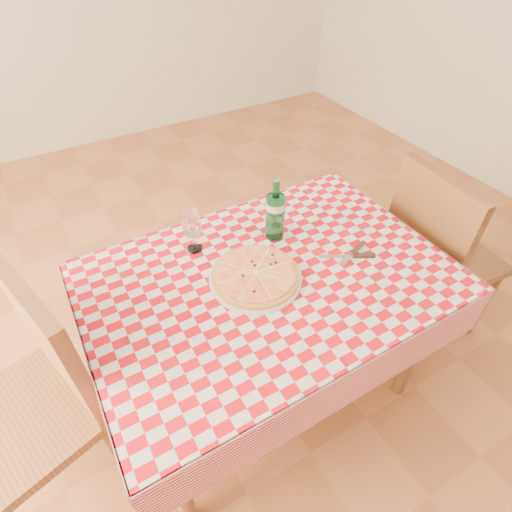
{
  "coord_description": "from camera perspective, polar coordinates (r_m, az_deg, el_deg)",
  "views": [
    {
      "loc": [
        -0.55,
        -0.85,
        1.79
      ],
      "look_at": [
        -0.02,
        0.06,
        0.82
      ],
      "focal_mm": 28.0,
      "sensor_mm": 36.0,
      "label": 1
    }
  ],
  "objects": [
    {
      "name": "chair_far",
      "position": [
        1.56,
        -28.96,
        -16.78
      ],
      "size": [
        0.56,
        0.56,
        1.0
      ],
      "rotation": [
        0.0,
        0.0,
        3.42
      ],
      "color": "brown",
      "rests_on": "ground"
    },
    {
      "name": "wine_glass",
      "position": [
        1.51,
        -9.06,
        3.44
      ],
      "size": [
        0.09,
        0.09,
        0.17
      ],
      "primitive_type": null,
      "rotation": [
        0.0,
        0.0,
        0.39
      ],
      "color": "white",
      "rests_on": "tablecloth"
    },
    {
      "name": "cutlery",
      "position": [
        1.55,
        13.51,
        0.21
      ],
      "size": [
        0.23,
        0.2,
        0.02
      ],
      "primitive_type": null,
      "rotation": [
        0.0,
        0.0,
        -0.03
      ],
      "color": "silver",
      "rests_on": "tablecloth"
    },
    {
      "name": "water_bottle",
      "position": [
        1.53,
        2.79,
        6.85
      ],
      "size": [
        0.09,
        0.09,
        0.27
      ],
      "primitive_type": null,
      "rotation": [
        0.0,
        0.0,
        -0.18
      ],
      "color": "#1A6A2F",
      "rests_on": "tablecloth"
    },
    {
      "name": "tablecloth",
      "position": [
        1.45,
        1.88,
        -2.99
      ],
      "size": [
        1.3,
        0.9,
        0.01
      ],
      "primitive_type": "cube",
      "color": "#B50B15",
      "rests_on": "dining_table"
    },
    {
      "name": "pizza_plate",
      "position": [
        1.42,
        -0.06,
        -2.69
      ],
      "size": [
        0.37,
        0.37,
        0.04
      ],
      "primitive_type": null,
      "rotation": [
        0.0,
        0.0,
        -0.11
      ],
      "color": "#D08E45",
      "rests_on": "tablecloth"
    },
    {
      "name": "chair_near",
      "position": [
        2.04,
        24.27,
        0.9
      ],
      "size": [
        0.47,
        0.47,
        0.97
      ],
      "rotation": [
        0.0,
        0.0,
        -0.08
      ],
      "color": "brown",
      "rests_on": "ground"
    },
    {
      "name": "dining_table",
      "position": [
        1.52,
        1.8,
        -5.49
      ],
      "size": [
        1.2,
        0.8,
        0.75
      ],
      "color": "brown",
      "rests_on": "ground"
    }
  ]
}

